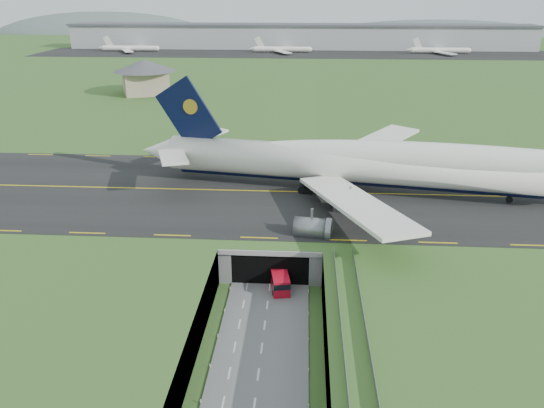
{
  "coord_description": "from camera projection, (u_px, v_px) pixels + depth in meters",
  "views": [
    {
      "loc": [
        4.86,
        -63.64,
        42.91
      ],
      "look_at": [
        -0.46,
        20.0,
        8.76
      ],
      "focal_mm": 35.0,
      "sensor_mm": 36.0,
      "label": 1
    }
  ],
  "objects": [
    {
      "name": "ground",
      "position": [
        266.0,
        314.0,
        75.29
      ],
      "size": [
        900.0,
        900.0,
        0.0
      ],
      "primitive_type": "plane",
      "color": "#395E25",
      "rests_on": "ground"
    },
    {
      "name": "airfield_deck",
      "position": [
        266.0,
        296.0,
        74.16
      ],
      "size": [
        800.0,
        800.0,
        6.0
      ],
      "primitive_type": "cube",
      "color": "gray",
      "rests_on": "ground"
    },
    {
      "name": "taxiway",
      "position": [
        279.0,
        192.0,
        103.49
      ],
      "size": [
        800.0,
        44.0,
        0.18
      ],
      "primitive_type": "cube",
      "color": "black",
      "rests_on": "airfield_deck"
    },
    {
      "name": "trench_road",
      "position": [
        262.0,
        346.0,
        68.32
      ],
      "size": [
        12.0,
        75.0,
        0.2
      ],
      "primitive_type": "cube",
      "color": "slate",
      "rests_on": "ground"
    },
    {
      "name": "tunnel_portal",
      "position": [
        273.0,
        241.0,
        89.48
      ],
      "size": [
        17.0,
        22.3,
        6.0
      ],
      "color": "gray",
      "rests_on": "ground"
    },
    {
      "name": "shuttle_tram",
      "position": [
        280.0,
        279.0,
        81.25
      ],
      "size": [
        3.6,
        7.1,
        2.79
      ],
      "rotation": [
        0.0,
        0.0,
        0.16
      ],
      "color": "red",
      "rests_on": "ground"
    },
    {
      "name": "guideway",
      "position": [
        358.0,
        379.0,
        54.97
      ],
      "size": [
        3.0,
        53.0,
        7.05
      ],
      "color": "#A8A8A3",
      "rests_on": "ground"
    },
    {
      "name": "service_building",
      "position": [
        145.0,
        74.0,
        197.68
      ],
      "size": [
        30.05,
        30.05,
        12.56
      ],
      "rotation": [
        0.0,
        0.0,
        0.39
      ],
      "color": "tan",
      "rests_on": "ground"
    },
    {
      "name": "cargo_terminal",
      "position": [
        300.0,
        36.0,
        346.75
      ],
      "size": [
        320.0,
        67.0,
        15.6
      ],
      "color": "#B2B2B2",
      "rests_on": "ground"
    },
    {
      "name": "jumbo_jet",
      "position": [
        392.0,
        165.0,
        100.31
      ],
      "size": [
        105.5,
        65.22,
        21.86
      ],
      "rotation": [
        0.0,
        0.0,
        -0.16
      ],
      "color": "white",
      "rests_on": "ground"
    },
    {
      "name": "distant_hills",
      "position": [
        374.0,
        45.0,
        470.43
      ],
      "size": [
        700.0,
        91.0,
        60.0
      ],
      "color": "slate",
      "rests_on": "ground"
    }
  ]
}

